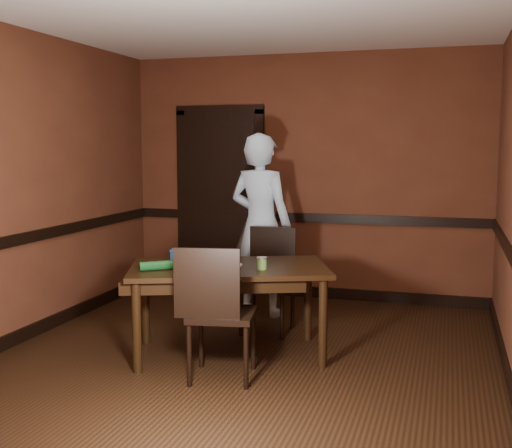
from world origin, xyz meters
The scene contains 20 objects.
floor centered at (0.00, 0.00, 0.00)m, with size 4.00×4.50×0.01m, color black.
ceiling centered at (0.00, 0.00, 2.70)m, with size 4.00×4.50×0.01m, color white.
wall_back centered at (0.00, 2.25, 1.35)m, with size 4.00×0.02×2.70m, color #552A19.
wall_front centered at (0.00, -2.25, 1.35)m, with size 4.00×0.02×2.70m, color #552A19.
wall_left centered at (-2.00, 0.00, 1.35)m, with size 0.02×4.50×2.70m, color #552A19.
dado_back centered at (0.00, 2.23, 0.90)m, with size 4.00×0.03×0.10m, color black.
dado_left centered at (-1.99, 0.00, 0.90)m, with size 0.03×4.50×0.10m, color black.
baseboard_back centered at (0.00, 2.23, 0.06)m, with size 4.00×0.03×0.12m, color black.
baseboard_left centered at (-1.99, 0.00, 0.06)m, with size 0.03×4.50×0.12m, color black.
baseboard_right centered at (1.99, 0.00, 0.06)m, with size 0.03×4.50×0.12m, color black.
door centered at (-1.00, 2.22, 1.09)m, with size 1.05×0.07×2.20m.
dining_table centered at (-0.15, 0.08, 0.37)m, with size 1.57×0.88×0.74m, color black.
chair_far centered at (-0.03, 0.79, 0.47)m, with size 0.44×0.44×0.95m, color black, non-canonical shape.
chair_near centered at (-0.02, -0.43, 0.50)m, with size 0.47×0.47×1.00m, color black, non-canonical shape.
person centered at (-0.27, 1.39, 0.91)m, with size 0.66×0.44×1.82m, color #AED1EA.
sandwich_plate centered at (-0.15, 0.06, 0.75)m, with size 0.23×0.23×0.06m.
sauce_jar centered at (0.15, 0.02, 0.79)m, with size 0.08×0.08×0.10m.
cheese_saucer centered at (-0.60, 0.18, 0.75)m, with size 0.15×0.15×0.05m.
food_tub centered at (-0.63, 0.27, 0.78)m, with size 0.22×0.17×0.08m.
wrapped_veg centered at (-0.63, -0.25, 0.77)m, with size 0.07×0.07×0.26m, color #103D17.
Camera 1 is at (1.53, -4.72, 1.70)m, focal length 45.00 mm.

